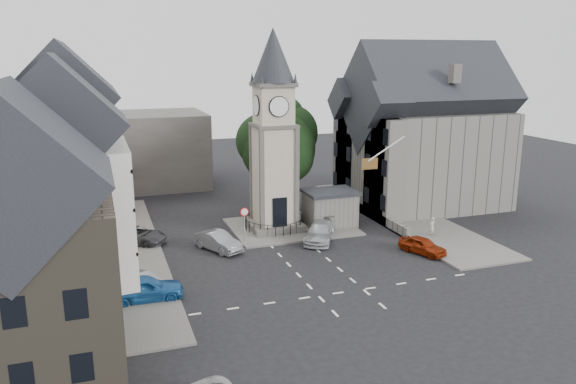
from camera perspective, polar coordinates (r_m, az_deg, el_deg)
name	(u,v)px	position (r m, az deg, el deg)	size (l,w,h in m)	color
ground	(309,262)	(39.79, 2.12, -7.13)	(120.00, 120.00, 0.00)	black
pavement_west	(120,253)	(43.02, -16.72, -5.99)	(6.00, 30.00, 0.14)	#595651
pavement_east	(401,215)	(51.64, 11.39, -2.35)	(6.00, 26.00, 0.14)	#595651
central_island	(291,227)	(47.34, 0.32, -3.54)	(10.00, 8.00, 0.16)	#595651
road_markings	(341,293)	(35.11, 5.41, -10.13)	(20.00, 8.00, 0.01)	silver
clock_tower	(274,133)	(45.10, -1.47, 6.06)	(4.86, 4.86, 16.25)	#4C4944
stone_shelter	(330,208)	(47.64, 4.27, -1.63)	(4.30, 3.30, 3.08)	slate
town_tree	(278,137)	(50.59, -1.02, 5.60)	(7.20, 7.20, 10.80)	black
warning_sign_post	(244,218)	(43.11, -4.45, -2.64)	(0.70, 0.19, 2.85)	black
terrace_pink	(72,147)	(51.22, -21.13, 4.33)	(8.10, 7.60, 12.80)	pink
terrace_cream	(68,163)	(43.34, -21.41, 2.72)	(8.10, 7.60, 12.80)	beige
terrace_tudor	(65,194)	(35.59, -21.75, -0.23)	(8.10, 7.60, 12.00)	silver
building_sw_stone	(22,263)	(27.33, -25.45, -6.54)	(8.60, 7.60, 10.40)	#4A4438
backdrop_west	(112,152)	(63.46, -17.49, 3.94)	(20.00, 10.00, 8.00)	#4C4944
east_building	(421,141)	(54.68, 13.38, 5.10)	(14.40, 11.40, 12.60)	slate
east_boundary_wall	(363,208)	(51.92, 7.63, -1.67)	(0.40, 16.00, 0.90)	slate
flagpole	(386,149)	(44.78, 9.95, 4.35)	(3.68, 0.10, 2.74)	white
car_west_blue	(144,288)	(34.64, -14.42, -9.47)	(1.84, 4.58, 1.56)	#1A5190
car_west_silver	(143,284)	(35.70, -14.56, -9.03)	(1.33, 3.82, 1.26)	gray
car_west_grey	(135,235)	(44.77, -15.28, -4.28)	(2.25, 4.87, 1.35)	#323335
car_island_silver	(218,241)	(42.15, -7.12, -4.99)	(1.48, 4.24, 1.40)	gray
car_island_east	(320,232)	(44.02, 3.25, -4.07)	(1.99, 4.90, 1.42)	#B2B7BB
car_east_red	(422,245)	(42.36, 13.50, -5.30)	(1.46, 3.63, 1.24)	maroon
pedestrian	(432,227)	(46.20, 14.40, -3.47)	(0.60, 0.39, 1.65)	#B9B199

